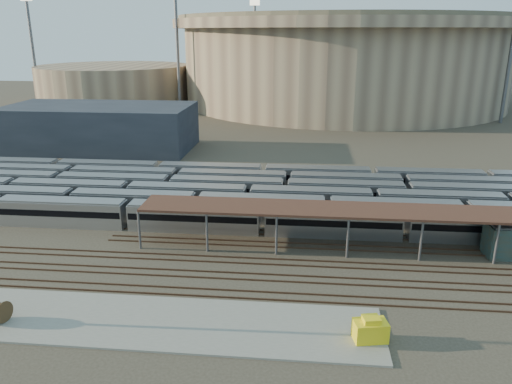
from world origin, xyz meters
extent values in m
plane|color=#383026|center=(0.00, 0.00, 0.00)|extent=(420.00, 420.00, 0.00)
cube|color=gray|center=(-5.00, -15.00, 0.10)|extent=(50.00, 9.00, 0.20)
cube|color=#A2A1A6|center=(6.85, 8.00, 1.80)|extent=(112.00, 2.90, 3.60)
cube|color=#A2A1A6|center=(-3.12, 12.20, 1.80)|extent=(112.00, 2.90, 3.60)
cube|color=#A2A1A6|center=(3.91, 16.40, 1.80)|extent=(112.00, 2.90, 3.60)
cube|color=#A2A1A6|center=(9.36, 20.60, 1.80)|extent=(112.00, 2.90, 3.60)
cube|color=#A2A1A6|center=(9.65, 24.80, 1.80)|extent=(112.00, 2.90, 3.60)
cube|color=#A2A1A6|center=(5.14, 29.00, 1.80)|extent=(112.00, 2.90, 3.60)
cylinder|color=#59595E|center=(-8.00, 1.30, 2.50)|extent=(0.30, 0.30, 5.00)
cylinder|color=#59595E|center=(-8.00, 6.70, 2.50)|extent=(0.30, 0.30, 5.00)
cylinder|color=#59595E|center=(0.57, 1.30, 2.50)|extent=(0.30, 0.30, 5.00)
cylinder|color=#59595E|center=(0.57, 6.70, 2.50)|extent=(0.30, 0.30, 5.00)
cylinder|color=#59595E|center=(9.14, 1.30, 2.50)|extent=(0.30, 0.30, 5.00)
cylinder|color=#59595E|center=(9.14, 6.70, 2.50)|extent=(0.30, 0.30, 5.00)
cylinder|color=#59595E|center=(17.71, 1.30, 2.50)|extent=(0.30, 0.30, 5.00)
cylinder|color=#59595E|center=(17.71, 6.70, 2.50)|extent=(0.30, 0.30, 5.00)
cylinder|color=#59595E|center=(26.29, 1.30, 2.50)|extent=(0.30, 0.30, 5.00)
cylinder|color=#59595E|center=(26.29, 6.70, 2.50)|extent=(0.30, 0.30, 5.00)
cylinder|color=#59595E|center=(34.86, 1.30, 2.50)|extent=(0.30, 0.30, 5.00)
cylinder|color=#59595E|center=(34.86, 6.70, 2.50)|extent=(0.30, 0.30, 5.00)
cube|color=#381B16|center=(22.00, 4.00, 5.15)|extent=(60.00, 6.00, 0.30)
cube|color=#4C3323|center=(0.00, -1.75, 0.09)|extent=(170.00, 0.12, 0.18)
cube|color=#4C3323|center=(0.00, -0.25, 0.09)|extent=(170.00, 0.12, 0.18)
cube|color=#4C3323|center=(0.00, -5.75, 0.09)|extent=(170.00, 0.12, 0.18)
cube|color=#4C3323|center=(0.00, -4.25, 0.09)|extent=(170.00, 0.12, 0.18)
cube|color=#4C3323|center=(0.00, -9.75, 0.09)|extent=(170.00, 0.12, 0.18)
cube|color=#4C3323|center=(0.00, -8.25, 0.09)|extent=(170.00, 0.12, 0.18)
cylinder|color=gray|center=(25.00, 140.00, 14.00)|extent=(116.00, 116.00, 28.00)
cylinder|color=gray|center=(25.00, 140.00, 29.50)|extent=(124.00, 124.00, 3.00)
cylinder|color=brown|center=(25.00, 140.00, 31.75)|extent=(120.00, 120.00, 1.50)
cylinder|color=gray|center=(-60.00, 130.00, 7.00)|extent=(56.00, 56.00, 14.00)
cube|color=#1E232D|center=(-35.00, 55.00, 5.00)|extent=(42.00, 20.00, 10.00)
cylinder|color=#59595E|center=(-30.00, 110.00, 18.00)|extent=(1.00, 1.00, 36.00)
cylinder|color=#59595E|center=(-85.00, 120.00, 18.00)|extent=(1.00, 1.00, 36.00)
cylinder|color=#59595E|center=(70.00, 100.00, 18.00)|extent=(1.00, 1.00, 36.00)
cylinder|color=#59595E|center=(-10.00, 160.00, 18.00)|extent=(1.00, 1.00, 36.00)
cube|color=#FFF2CC|center=(-10.00, 160.00, 37.20)|extent=(4.00, 0.60, 2.40)
cube|color=yellow|center=(18.50, -15.92, 1.10)|extent=(3.20, 2.35, 1.81)
camera|label=1|loc=(12.35, -54.62, 26.18)|focal=35.00mm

